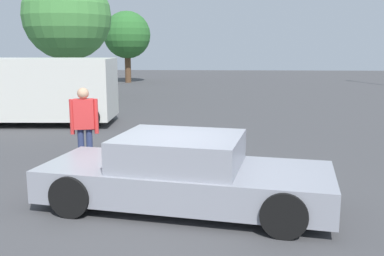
# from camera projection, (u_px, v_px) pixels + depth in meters

# --- Properties ---
(ground_plane) EXTENTS (80.00, 80.00, 0.00)m
(ground_plane) POSITION_uv_depth(u_px,v_px,m) (161.00, 205.00, 7.05)
(ground_plane) COLOR #424244
(sedan_foreground) EXTENTS (4.76, 2.54, 1.15)m
(sedan_foreground) POSITION_uv_depth(u_px,v_px,m) (184.00, 174.00, 6.93)
(sedan_foreground) COLOR gray
(sedan_foreground) RESTS_ON ground_plane
(dog) EXTENTS (0.30, 0.60, 0.39)m
(dog) POSITION_uv_depth(u_px,v_px,m) (220.00, 145.00, 10.29)
(dog) COLOR white
(dog) RESTS_ON ground_plane
(van_white) EXTENTS (5.20, 2.33, 2.13)m
(van_white) POSITION_uv_depth(u_px,v_px,m) (34.00, 89.00, 14.19)
(van_white) COLOR silver
(van_white) RESTS_ON ground_plane
(pedestrian) EXTENTS (0.56, 0.32, 1.70)m
(pedestrian) POSITION_uv_depth(u_px,v_px,m) (84.00, 121.00, 8.95)
(pedestrian) COLOR navy
(pedestrian) RESTS_ON ground_plane
(tree_back_left) EXTENTS (3.23, 3.23, 4.90)m
(tree_back_left) POSITION_uv_depth(u_px,v_px,m) (127.00, 35.00, 30.18)
(tree_back_left) COLOR brown
(tree_back_left) RESTS_ON ground_plane
(tree_back_center) EXTENTS (4.14, 4.14, 5.98)m
(tree_back_center) POSITION_uv_depth(u_px,v_px,m) (67.00, 16.00, 20.65)
(tree_back_center) COLOR brown
(tree_back_center) RESTS_ON ground_plane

